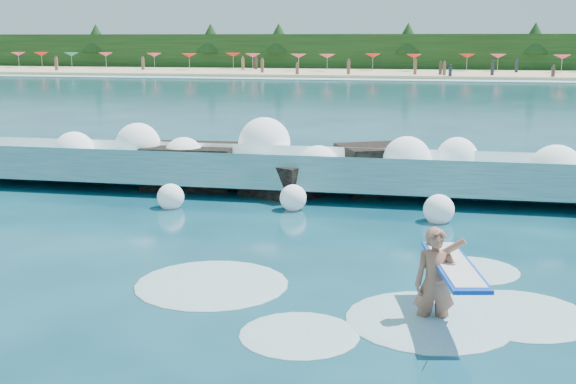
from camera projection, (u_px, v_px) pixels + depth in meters
name	position (u px, v px, depth m)	size (l,w,h in m)	color
ground	(192.00, 270.00, 14.10)	(200.00, 200.00, 0.00)	#072C3F
beach	(400.00, 73.00, 88.78)	(140.00, 20.00, 0.40)	tan
wet_band	(395.00, 80.00, 78.28)	(140.00, 5.00, 0.08)	silver
treeline	(405.00, 53.00, 97.88)	(140.00, 4.00, 5.00)	black
breaking_wave	(295.00, 172.00, 21.24)	(19.43, 2.96, 1.67)	teal
rock_cluster	(275.00, 172.00, 21.57)	(8.55, 3.69, 1.58)	black
surfer_with_board	(439.00, 280.00, 11.42)	(1.17, 3.00, 1.84)	#9D5E49
wave_spray	(299.00, 158.00, 20.95)	(15.46, 4.76, 2.17)	white
surf_foam	(371.00, 305.00, 12.25)	(9.37, 5.60, 0.14)	silver
beach_umbrellas	(400.00, 56.00, 90.84)	(111.31, 6.64, 0.50)	#DD4157
beachgoers	(389.00, 67.00, 86.28)	(105.58, 13.60, 1.93)	#3F332D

